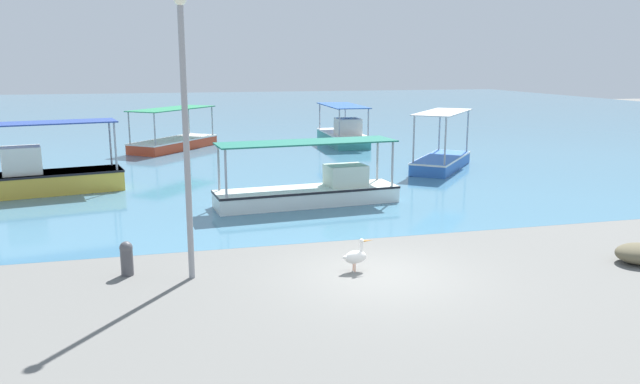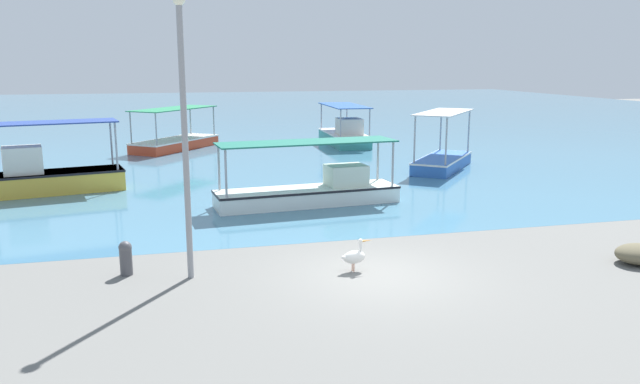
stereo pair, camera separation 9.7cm
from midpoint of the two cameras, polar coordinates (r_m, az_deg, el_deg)
ground at (r=14.97m, az=5.53°, el=-7.56°), size 120.00×120.00×0.00m
harbor_water at (r=61.68m, az=-9.63°, el=7.03°), size 110.00×90.00×0.00m
fishing_boat_center at (r=38.12m, az=2.35°, el=5.29°), size 2.24×5.82×2.39m
fishing_boat_near_left at (r=29.87m, az=11.21°, el=3.01°), size 4.49×4.95×2.70m
fishing_boat_near_right at (r=26.09m, az=-23.32°, el=1.46°), size 5.20×2.64×2.73m
fishing_boat_outer at (r=22.04m, az=-0.55°, el=0.25°), size 6.63×2.17×2.24m
fishing_boat_far_right at (r=37.04m, az=-13.01°, el=4.56°), size 5.27×5.85×2.36m
pelican at (r=15.07m, az=3.35°, el=-5.89°), size 0.81×0.34×0.80m
lamp_post at (r=14.27m, az=-12.11°, el=5.98°), size 0.28×0.28×6.40m
mooring_bollard at (r=15.47m, az=-17.17°, el=-5.69°), size 0.31×0.31×0.83m
net_pile at (r=17.59m, az=27.29°, el=-5.06°), size 1.20×1.02×0.50m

